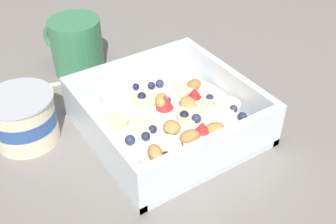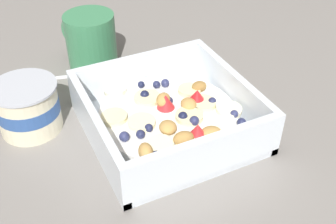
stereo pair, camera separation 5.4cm
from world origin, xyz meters
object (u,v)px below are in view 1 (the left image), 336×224
Objects in this scene: spoon at (63,81)px; fruit_bowl at (169,118)px; yogurt_cup at (23,118)px; coffee_mug at (76,46)px.

fruit_bowl is at bearing -157.34° from spoon.
fruit_bowl is 0.19m from yogurt_cup.
fruit_bowl is 1.99× the size of coffee_mug.
coffee_mug is at bearing -60.94° from spoon.
yogurt_cup is 0.17m from coffee_mug.
coffee_mug is (0.21, 0.04, 0.02)m from fruit_bowl.
fruit_bowl is 0.21m from coffee_mug.
fruit_bowl is 2.40× the size of yogurt_cup.
yogurt_cup reaches higher than spoon.
spoon is 0.14m from yogurt_cup.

